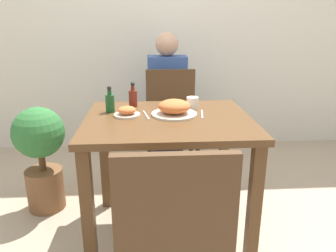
{
  "coord_description": "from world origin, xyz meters",
  "views": [
    {
      "loc": [
        -0.11,
        -1.75,
        1.27
      ],
      "look_at": [
        0.0,
        0.0,
        0.7
      ],
      "focal_mm": 35.0,
      "sensor_mm": 36.0,
      "label": 1
    }
  ],
  "objects_px": {
    "food_plate": "(174,108)",
    "side_plate": "(127,112)",
    "sauce_bottle": "(110,102)",
    "potted_plant_left": "(41,151)",
    "chair_far": "(171,120)",
    "chair_near": "(173,239)",
    "condiment_bottle": "(133,97)",
    "person_figure": "(167,100)",
    "drink_cup": "(192,103)"
  },
  "relations": [
    {
      "from": "chair_far",
      "to": "condiment_bottle",
      "type": "bearing_deg",
      "value": -118.69
    },
    {
      "from": "chair_near",
      "to": "side_plate",
      "type": "xyz_separation_m",
      "value": [
        -0.2,
        0.78,
        0.27
      ]
    },
    {
      "from": "food_plate",
      "to": "drink_cup",
      "type": "bearing_deg",
      "value": 47.76
    },
    {
      "from": "drink_cup",
      "to": "condiment_bottle",
      "type": "height_order",
      "value": "condiment_bottle"
    },
    {
      "from": "sauce_bottle",
      "to": "person_figure",
      "type": "distance_m",
      "value": 1.08
    },
    {
      "from": "side_plate",
      "to": "drink_cup",
      "type": "bearing_deg",
      "value": 19.37
    },
    {
      "from": "chair_near",
      "to": "chair_far",
      "type": "bearing_deg",
      "value": -94.06
    },
    {
      "from": "side_plate",
      "to": "drink_cup",
      "type": "relative_size",
      "value": 2.04
    },
    {
      "from": "drink_cup",
      "to": "sauce_bottle",
      "type": "xyz_separation_m",
      "value": [
        -0.49,
        -0.04,
        0.02
      ]
    },
    {
      "from": "sauce_bottle",
      "to": "potted_plant_left",
      "type": "relative_size",
      "value": 0.21
    },
    {
      "from": "chair_near",
      "to": "chair_far",
      "type": "height_order",
      "value": "same"
    },
    {
      "from": "drink_cup",
      "to": "sauce_bottle",
      "type": "relative_size",
      "value": 0.46
    },
    {
      "from": "chair_far",
      "to": "side_plate",
      "type": "xyz_separation_m",
      "value": [
        -0.31,
        -0.72,
        0.27
      ]
    },
    {
      "from": "side_plate",
      "to": "drink_cup",
      "type": "xyz_separation_m",
      "value": [
        0.39,
        0.14,
        0.01
      ]
    },
    {
      "from": "food_plate",
      "to": "condiment_bottle",
      "type": "distance_m",
      "value": 0.32
    },
    {
      "from": "side_plate",
      "to": "sauce_bottle",
      "type": "bearing_deg",
      "value": 137.75
    },
    {
      "from": "sauce_bottle",
      "to": "potted_plant_left",
      "type": "height_order",
      "value": "sauce_bottle"
    },
    {
      "from": "drink_cup",
      "to": "condiment_bottle",
      "type": "relative_size",
      "value": 0.46
    },
    {
      "from": "potted_plant_left",
      "to": "food_plate",
      "type": "bearing_deg",
      "value": -18.6
    },
    {
      "from": "condiment_bottle",
      "to": "potted_plant_left",
      "type": "xyz_separation_m",
      "value": [
        -0.63,
        0.09,
        -0.38
      ]
    },
    {
      "from": "condiment_bottle",
      "to": "person_figure",
      "type": "relative_size",
      "value": 0.13
    },
    {
      "from": "chair_near",
      "to": "food_plate",
      "type": "xyz_separation_m",
      "value": [
        0.07,
        0.78,
        0.29
      ]
    },
    {
      "from": "side_plate",
      "to": "potted_plant_left",
      "type": "distance_m",
      "value": 0.76
    },
    {
      "from": "chair_far",
      "to": "potted_plant_left",
      "type": "xyz_separation_m",
      "value": [
        -0.91,
        -0.42,
        -0.07
      ]
    },
    {
      "from": "sauce_bottle",
      "to": "potted_plant_left",
      "type": "bearing_deg",
      "value": 158.03
    },
    {
      "from": "drink_cup",
      "to": "potted_plant_left",
      "type": "height_order",
      "value": "drink_cup"
    },
    {
      "from": "side_plate",
      "to": "drink_cup",
      "type": "distance_m",
      "value": 0.41
    },
    {
      "from": "chair_near",
      "to": "drink_cup",
      "type": "bearing_deg",
      "value": -101.8
    },
    {
      "from": "drink_cup",
      "to": "condiment_bottle",
      "type": "distance_m",
      "value": 0.37
    },
    {
      "from": "chair_near",
      "to": "person_figure",
      "type": "height_order",
      "value": "person_figure"
    },
    {
      "from": "drink_cup",
      "to": "person_figure",
      "type": "height_order",
      "value": "person_figure"
    },
    {
      "from": "chair_near",
      "to": "sauce_bottle",
      "type": "height_order",
      "value": "sauce_bottle"
    },
    {
      "from": "potted_plant_left",
      "to": "chair_near",
      "type": "bearing_deg",
      "value": -53.2
    },
    {
      "from": "chair_far",
      "to": "food_plate",
      "type": "bearing_deg",
      "value": -93.0
    },
    {
      "from": "chair_far",
      "to": "chair_near",
      "type": "bearing_deg",
      "value": -94.06
    },
    {
      "from": "person_figure",
      "to": "food_plate",
      "type": "bearing_deg",
      "value": -91.33
    },
    {
      "from": "condiment_bottle",
      "to": "sauce_bottle",
      "type": "bearing_deg",
      "value": -138.28
    },
    {
      "from": "sauce_bottle",
      "to": "food_plate",
      "type": "bearing_deg",
      "value": -13.82
    },
    {
      "from": "chair_near",
      "to": "person_figure",
      "type": "xyz_separation_m",
      "value": [
        0.09,
        1.86,
        0.08
      ]
    },
    {
      "from": "chair_far",
      "to": "condiment_bottle",
      "type": "xyz_separation_m",
      "value": [
        -0.28,
        -0.51,
        0.31
      ]
    },
    {
      "from": "sauce_bottle",
      "to": "person_figure",
      "type": "height_order",
      "value": "person_figure"
    },
    {
      "from": "condiment_bottle",
      "to": "person_figure",
      "type": "height_order",
      "value": "person_figure"
    },
    {
      "from": "chair_near",
      "to": "sauce_bottle",
      "type": "bearing_deg",
      "value": -70.91
    },
    {
      "from": "potted_plant_left",
      "to": "person_figure",
      "type": "height_order",
      "value": "person_figure"
    },
    {
      "from": "potted_plant_left",
      "to": "person_figure",
      "type": "xyz_separation_m",
      "value": [
        0.9,
        0.78,
        0.15
      ]
    },
    {
      "from": "food_plate",
      "to": "potted_plant_left",
      "type": "height_order",
      "value": "food_plate"
    },
    {
      "from": "chair_near",
      "to": "side_plate",
      "type": "relative_size",
      "value": 6.02
    },
    {
      "from": "side_plate",
      "to": "sauce_bottle",
      "type": "distance_m",
      "value": 0.14
    },
    {
      "from": "food_plate",
      "to": "side_plate",
      "type": "relative_size",
      "value": 1.77
    },
    {
      "from": "chair_far",
      "to": "sauce_bottle",
      "type": "relative_size",
      "value": 5.7
    }
  ]
}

